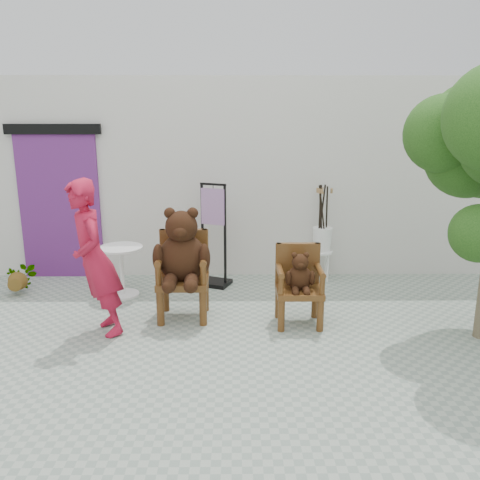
% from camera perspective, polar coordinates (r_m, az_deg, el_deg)
% --- Properties ---
extents(ground_plane, '(60.00, 60.00, 0.00)m').
position_cam_1_polar(ground_plane, '(5.62, 3.15, -12.29)').
color(ground_plane, gray).
rests_on(ground_plane, ground).
extents(back_wall, '(9.00, 1.00, 3.00)m').
position_cam_1_polar(back_wall, '(8.18, 1.91, 7.24)').
color(back_wall, silver).
rests_on(back_wall, ground).
extents(doorway, '(1.40, 0.11, 2.33)m').
position_cam_1_polar(doorway, '(8.15, -19.58, 4.00)').
color(doorway, '#61246D').
rests_on(doorway, ground).
extents(chair_big, '(0.69, 0.74, 1.40)m').
position_cam_1_polar(chair_big, '(6.22, -6.49, -1.96)').
color(chair_big, '#48290F').
rests_on(chair_big, ground).
extents(chair_small, '(0.55, 0.50, 0.96)m').
position_cam_1_polar(chair_small, '(6.13, 6.65, -4.37)').
color(chair_small, '#48290F').
rests_on(chair_small, ground).
extents(person, '(0.69, 0.78, 1.81)m').
position_cam_1_polar(person, '(5.91, -16.02, -2.09)').
color(person, '#B21533').
rests_on(person, ground).
extents(cafe_table, '(0.60, 0.60, 0.70)m').
position_cam_1_polar(cafe_table, '(7.20, -13.14, -2.78)').
color(cafe_table, white).
rests_on(cafe_table, ground).
extents(display_stand, '(0.55, 0.50, 1.51)m').
position_cam_1_polar(display_stand, '(7.41, -2.96, -0.76)').
color(display_stand, black).
rests_on(display_stand, ground).
extents(stool_bucket, '(0.32, 0.32, 1.45)m').
position_cam_1_polar(stool_bucket, '(7.71, 9.20, 0.12)').
color(stool_bucket, white).
rests_on(stool_bucket, ground).
extents(potted_plant, '(0.46, 0.41, 0.45)m').
position_cam_1_polar(potted_plant, '(7.84, -23.49, -3.85)').
color(potted_plant, '#15370F').
rests_on(potted_plant, ground).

